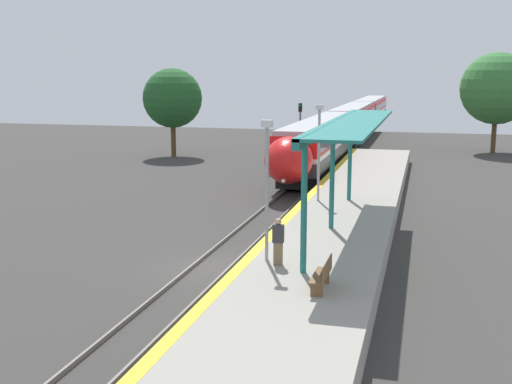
{
  "coord_description": "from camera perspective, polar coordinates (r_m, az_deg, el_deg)",
  "views": [
    {
      "loc": [
        7.59,
        -22.24,
        7.27
      ],
      "look_at": [
        0.59,
        4.16,
        2.2
      ],
      "focal_mm": 45.0,
      "sensor_mm": 36.0,
      "label": 1
    }
  ],
  "objects": [
    {
      "name": "ground_plane",
      "position": [
        24.6,
        -3.84,
        -6.7
      ],
      "size": [
        120.0,
        120.0,
        0.0
      ],
      "primitive_type": "plane",
      "color": "#383533"
    },
    {
      "name": "rail_left",
      "position": [
        24.81,
        -5.43,
        -6.39
      ],
      "size": [
        0.08,
        90.0,
        0.15
      ],
      "primitive_type": "cube",
      "color": "slate",
      "rests_on": "ground_plane"
    },
    {
      "name": "rail_right",
      "position": [
        24.36,
        -2.22,
        -6.67
      ],
      "size": [
        0.08,
        90.0,
        0.15
      ],
      "primitive_type": "cube",
      "color": "slate",
      "rests_on": "ground_plane"
    },
    {
      "name": "train",
      "position": [
        68.55,
        8.51,
        6.18
      ],
      "size": [
        2.91,
        67.48,
        3.87
      ],
      "color": "black",
      "rests_on": "ground_plane"
    },
    {
      "name": "platform_right",
      "position": [
        23.52,
        5.55,
        -6.27
      ],
      "size": [
        4.7,
        64.0,
        1.0
      ],
      "color": "gray",
      "rests_on": "ground_plane"
    },
    {
      "name": "platform_bench",
      "position": [
        19.03,
        6.0,
        -7.29
      ],
      "size": [
        0.44,
        1.66,
        0.89
      ],
      "color": "brown",
      "rests_on": "platform_right"
    },
    {
      "name": "person_waiting",
      "position": [
        21.23,
        1.99,
        -4.39
      ],
      "size": [
        0.36,
        0.22,
        1.59
      ],
      "color": "#7F6647",
      "rests_on": "platform_right"
    },
    {
      "name": "railway_signal",
      "position": [
        52.98,
        3.94,
        5.81
      ],
      "size": [
        0.28,
        0.28,
        4.86
      ],
      "color": "#59595E",
      "rests_on": "ground_plane"
    },
    {
      "name": "lamppost_near",
      "position": [
        21.42,
        0.97,
        1.07
      ],
      "size": [
        0.36,
        0.2,
        4.76
      ],
      "color": "#9E9EA3",
      "rests_on": "platform_right"
    },
    {
      "name": "lamppost_mid",
      "position": [
        31.8,
        5.62,
        4.12
      ],
      "size": [
        0.36,
        0.2,
        4.76
      ],
      "color": "#9E9EA3",
      "rests_on": "platform_right"
    },
    {
      "name": "station_canopy",
      "position": [
        25.89,
        8.12,
        5.61
      ],
      "size": [
        2.02,
        15.36,
        4.44
      ],
      "color": "#1E6B66",
      "rests_on": "platform_right"
    },
    {
      "name": "background_tree_left",
      "position": [
        57.12,
        -7.44,
        8.26
      ],
      "size": [
        5.19,
        5.19,
        7.72
      ],
      "color": "brown",
      "rests_on": "ground_plane"
    },
    {
      "name": "background_tree_right",
      "position": [
        63.08,
        20.63,
        8.6
      ],
      "size": [
        6.54,
        6.54,
        9.17
      ],
      "color": "brown",
      "rests_on": "ground_plane"
    }
  ]
}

